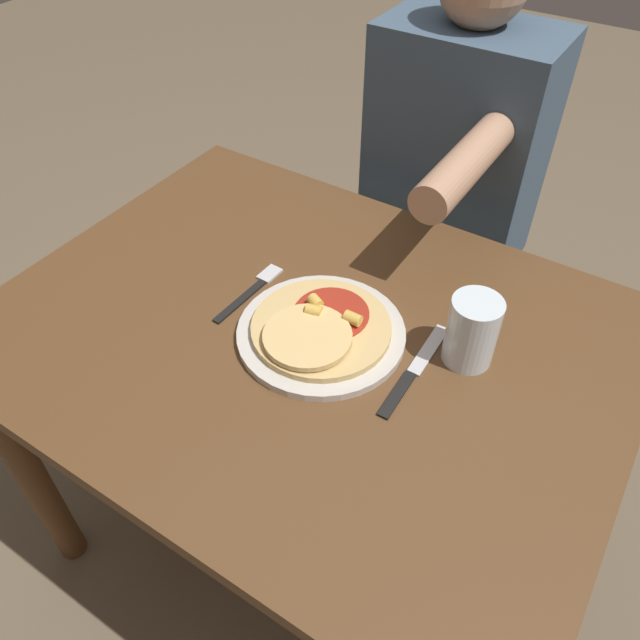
% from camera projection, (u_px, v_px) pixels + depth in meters
% --- Properties ---
extents(ground_plane, '(8.00, 8.00, 0.00)m').
position_uv_depth(ground_plane, '(311.00, 534.00, 1.55)').
color(ground_plane, brown).
extents(dining_table, '(1.05, 0.81, 0.72)m').
position_uv_depth(dining_table, '(307.00, 375.00, 1.13)').
color(dining_table, brown).
rests_on(dining_table, ground_plane).
extents(plate, '(0.28, 0.28, 0.01)m').
position_uv_depth(plate, '(320.00, 334.00, 1.03)').
color(plate, beige).
rests_on(plate, dining_table).
extents(pizza, '(0.23, 0.23, 0.04)m').
position_uv_depth(pizza, '(318.00, 329.00, 1.01)').
color(pizza, tan).
rests_on(pizza, plate).
extents(fork, '(0.03, 0.18, 0.00)m').
position_uv_depth(fork, '(253.00, 290.00, 1.11)').
color(fork, black).
rests_on(fork, dining_table).
extents(knife, '(0.03, 0.22, 0.00)m').
position_uv_depth(knife, '(414.00, 371.00, 0.98)').
color(knife, black).
rests_on(knife, dining_table).
extents(drinking_glass, '(0.08, 0.08, 0.12)m').
position_uv_depth(drinking_glass, '(472.00, 331.00, 0.96)').
color(drinking_glass, silver).
rests_on(drinking_glass, dining_table).
extents(person_diner, '(0.36, 0.52, 1.20)m').
position_uv_depth(person_diner, '(452.00, 181.00, 1.42)').
color(person_diner, '#2D2D38').
rests_on(person_diner, ground_plane).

